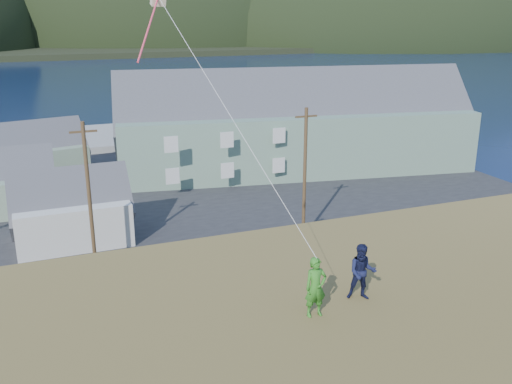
{
  "coord_description": "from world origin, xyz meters",
  "views": [
    {
      "loc": [
        -5.48,
        -32.77,
        15.76
      ],
      "look_at": [
        2.41,
        -12.41,
        8.8
      ],
      "focal_mm": 40.0,
      "sensor_mm": 36.0,
      "label": 1
    }
  ],
  "objects_px": {
    "shed_white": "(72,209)",
    "shed_palegreen_far": "(31,153)",
    "lodge": "(295,124)",
    "wharf": "(36,143)",
    "kite_flyer_navy": "(362,272)",
    "kite_flyer_green": "(316,287)"
  },
  "relations": [
    {
      "from": "wharf",
      "to": "shed_white",
      "type": "height_order",
      "value": "shed_white"
    },
    {
      "from": "shed_white",
      "to": "kite_flyer_navy",
      "type": "height_order",
      "value": "kite_flyer_navy"
    },
    {
      "from": "wharf",
      "to": "shed_white",
      "type": "xyz_separation_m",
      "value": [
        2.08,
        -32.92,
        2.04
      ]
    },
    {
      "from": "shed_palegreen_far",
      "to": "kite_flyer_green",
      "type": "relative_size",
      "value": 6.13
    },
    {
      "from": "shed_palegreen_far",
      "to": "kite_flyer_green",
      "type": "height_order",
      "value": "kite_flyer_green"
    },
    {
      "from": "shed_palegreen_far",
      "to": "kite_flyer_green",
      "type": "xyz_separation_m",
      "value": [
        7.94,
        -44.68,
        5.48
      ]
    },
    {
      "from": "shed_white",
      "to": "kite_flyer_navy",
      "type": "relative_size",
      "value": 4.55
    },
    {
      "from": "shed_palegreen_far",
      "to": "kite_flyer_navy",
      "type": "height_order",
      "value": "kite_flyer_navy"
    },
    {
      "from": "shed_white",
      "to": "kite_flyer_navy",
      "type": "xyz_separation_m",
      "value": [
        7.24,
        -26.19,
        5.61
      ]
    },
    {
      "from": "shed_palegreen_far",
      "to": "kite_flyer_green",
      "type": "bearing_deg",
      "value": -91.76
    },
    {
      "from": "lodge",
      "to": "wharf",
      "type": "bearing_deg",
      "value": 149.42
    },
    {
      "from": "lodge",
      "to": "kite_flyer_green",
      "type": "distance_m",
      "value": 42.44
    },
    {
      "from": "lodge",
      "to": "kite_flyer_navy",
      "type": "relative_size",
      "value": 20.42
    },
    {
      "from": "shed_white",
      "to": "shed_palegreen_far",
      "type": "bearing_deg",
      "value": 96.96
    },
    {
      "from": "kite_flyer_green",
      "to": "shed_white",
      "type": "bearing_deg",
      "value": 103.49
    },
    {
      "from": "wharf",
      "to": "kite_flyer_navy",
      "type": "relative_size",
      "value": 14.42
    },
    {
      "from": "lodge",
      "to": "shed_palegreen_far",
      "type": "bearing_deg",
      "value": 175.94
    },
    {
      "from": "shed_white",
      "to": "shed_palegreen_far",
      "type": "distance_m",
      "value": 18.26
    },
    {
      "from": "shed_white",
      "to": "shed_palegreen_far",
      "type": "relative_size",
      "value": 0.73
    },
    {
      "from": "kite_flyer_navy",
      "to": "shed_white",
      "type": "bearing_deg",
      "value": 129.91
    },
    {
      "from": "shed_white",
      "to": "lodge",
      "type": "bearing_deg",
      "value": 26.78
    },
    {
      "from": "shed_palegreen_far",
      "to": "lodge",
      "type": "bearing_deg",
      "value": -25.38
    }
  ]
}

